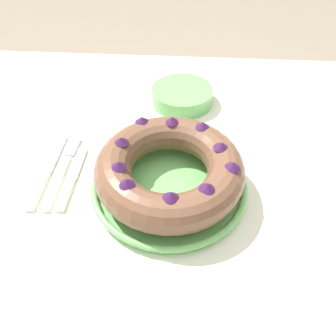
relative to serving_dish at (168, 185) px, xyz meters
name	(u,v)px	position (x,y,z in m)	size (l,w,h in m)	color
ground_plane	(175,329)	(0.03, 0.00, -0.77)	(8.00, 8.00, 0.00)	gray
dining_table	(180,218)	(0.03, 0.00, -0.10)	(1.30, 1.09, 0.76)	silver
serving_dish	(168,185)	(0.00, 0.00, 0.00)	(0.29, 0.29, 0.02)	#6BB760
bundt_cake	(168,168)	(0.00, 0.00, 0.05)	(0.27, 0.27, 0.08)	brown
fork	(64,165)	(-0.22, 0.05, -0.01)	(0.02, 0.20, 0.01)	white
serving_knife	(44,175)	(-0.25, 0.02, -0.01)	(0.02, 0.21, 0.01)	white
cake_knife	(70,182)	(-0.19, 0.00, -0.01)	(0.02, 0.17, 0.01)	white
side_bowl	(181,96)	(0.01, 0.30, 0.01)	(0.15, 0.15, 0.04)	#6BB760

